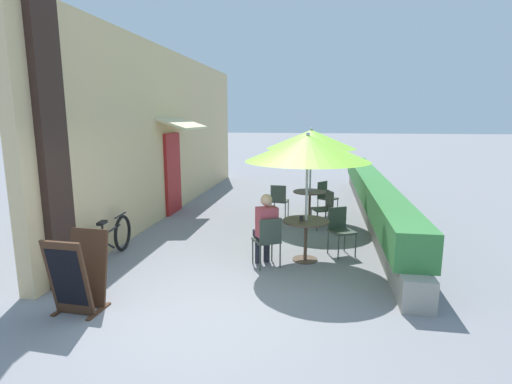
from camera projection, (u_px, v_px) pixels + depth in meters
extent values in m
plane|color=gray|center=(203.00, 314.00, 5.17)|extent=(120.00, 120.00, 0.00)
cube|color=#D6B784|center=(174.00, 132.00, 10.86)|extent=(0.24, 11.71, 4.20)
cube|color=black|center=(53.00, 146.00, 5.74)|extent=(0.12, 0.56, 4.20)
cube|color=maroon|center=(173.00, 174.00, 10.46)|extent=(0.08, 0.96, 2.10)
cube|color=beige|center=(182.00, 123.00, 10.17)|extent=(0.78, 1.80, 0.30)
cube|color=gray|center=(371.00, 207.00, 10.26)|extent=(0.44, 10.71, 0.45)
cube|color=#387A3D|center=(372.00, 188.00, 10.17)|extent=(0.60, 10.17, 0.56)
cylinder|color=brown|center=(305.00, 259.00, 7.10)|extent=(0.44, 0.44, 0.02)
cylinder|color=brown|center=(305.00, 240.00, 7.04)|extent=(0.06, 0.06, 0.71)
cylinder|color=brown|center=(306.00, 221.00, 6.97)|extent=(0.81, 0.81, 0.02)
cylinder|color=#B7B7BC|center=(306.00, 201.00, 6.90)|extent=(0.04, 0.04, 2.17)
cone|color=#8CD138|center=(308.00, 148.00, 6.73)|extent=(2.13, 2.13, 0.45)
sphere|color=#B7B7BC|center=(308.00, 134.00, 6.69)|extent=(0.07, 0.07, 0.07)
cube|color=#384238|center=(266.00, 240.00, 6.76)|extent=(0.55, 0.55, 0.04)
cube|color=#384238|center=(271.00, 231.00, 6.55)|extent=(0.34, 0.22, 0.42)
cylinder|color=#384238|center=(272.00, 249.00, 7.03)|extent=(0.02, 0.02, 0.45)
cylinder|color=#384238|center=(253.00, 251.00, 6.91)|extent=(0.02, 0.02, 0.45)
cylinder|color=#384238|center=(280.00, 255.00, 6.70)|extent=(0.02, 0.02, 0.45)
cylinder|color=#384238|center=(260.00, 258.00, 6.58)|extent=(0.02, 0.02, 0.45)
cylinder|color=#23232D|center=(267.00, 249.00, 7.00)|extent=(0.11, 0.11, 0.47)
cylinder|color=#23232D|center=(258.00, 250.00, 6.94)|extent=(0.11, 0.11, 0.47)
cube|color=#23232D|center=(264.00, 234.00, 6.83)|extent=(0.44, 0.46, 0.12)
cube|color=#AD424C|center=(267.00, 222.00, 6.68)|extent=(0.40, 0.36, 0.50)
sphere|color=tan|center=(267.00, 200.00, 6.63)|extent=(0.20, 0.20, 0.20)
cube|color=#384238|center=(342.00, 232.00, 7.28)|extent=(0.55, 0.55, 0.04)
cube|color=#384238|center=(337.00, 218.00, 7.41)|extent=(0.34, 0.22, 0.42)
cylinder|color=#384238|center=(338.00, 248.00, 7.09)|extent=(0.02, 0.02, 0.45)
cylinder|color=#384238|center=(356.00, 245.00, 7.21)|extent=(0.02, 0.02, 0.45)
cylinder|color=#384238|center=(328.00, 242.00, 7.42)|extent=(0.02, 0.02, 0.45)
cylinder|color=#384238|center=(345.00, 240.00, 7.55)|extent=(0.02, 0.02, 0.45)
cylinder|color=#232328|center=(302.00, 218.00, 6.94)|extent=(0.07, 0.07, 0.09)
cylinder|color=brown|center=(309.00, 220.00, 9.83)|extent=(0.44, 0.44, 0.02)
cylinder|color=brown|center=(310.00, 206.00, 9.76)|extent=(0.06, 0.06, 0.71)
cylinder|color=brown|center=(310.00, 192.00, 9.70)|extent=(0.81, 0.81, 0.02)
cylinder|color=#B7B7BC|center=(310.00, 177.00, 9.63)|extent=(0.04, 0.04, 2.17)
cone|color=#8CD138|center=(311.00, 139.00, 9.46)|extent=(2.13, 2.13, 0.45)
sphere|color=#B7B7BC|center=(311.00, 129.00, 9.42)|extent=(0.07, 0.07, 0.07)
cube|color=#384238|center=(328.00, 198.00, 10.26)|extent=(0.56, 0.56, 0.04)
cube|color=#384238|center=(322.00, 189.00, 10.35)|extent=(0.25, 0.32, 0.42)
cylinder|color=#384238|center=(329.00, 209.00, 10.05)|extent=(0.02, 0.02, 0.45)
cylinder|color=#384238|center=(337.00, 207.00, 10.29)|extent=(0.02, 0.02, 0.45)
cylinder|color=#384238|center=(318.00, 207.00, 10.30)|extent=(0.02, 0.02, 0.45)
cylinder|color=#384238|center=(326.00, 205.00, 10.55)|extent=(0.02, 0.02, 0.45)
cube|color=#384238|center=(280.00, 201.00, 9.95)|extent=(0.44, 0.44, 0.04)
cube|color=#384238|center=(278.00, 194.00, 9.74)|extent=(0.38, 0.08, 0.42)
cylinder|color=#384238|center=(288.00, 209.00, 10.11)|extent=(0.02, 0.02, 0.45)
cylinder|color=#384238|center=(274.00, 208.00, 10.21)|extent=(0.02, 0.02, 0.45)
cylinder|color=#384238|center=(285.00, 212.00, 9.77)|extent=(0.02, 0.02, 0.45)
cylinder|color=#384238|center=(271.00, 211.00, 9.87)|extent=(0.02, 0.02, 0.45)
cube|color=#384238|center=(322.00, 209.00, 9.03)|extent=(0.53, 0.53, 0.04)
cube|color=#384238|center=(330.00, 200.00, 9.04)|extent=(0.18, 0.36, 0.42)
cylinder|color=#384238|center=(311.00, 218.00, 9.21)|extent=(0.02, 0.02, 0.45)
cylinder|color=#384238|center=(317.00, 221.00, 8.86)|extent=(0.02, 0.02, 0.45)
cylinder|color=#384238|center=(326.00, 217.00, 9.29)|extent=(0.02, 0.02, 0.45)
cylinder|color=#384238|center=(332.00, 220.00, 8.95)|extent=(0.02, 0.02, 0.45)
torus|color=black|center=(123.00, 233.00, 7.58)|extent=(0.11, 0.68, 0.68)
torus|color=black|center=(97.00, 250.00, 6.59)|extent=(0.11, 0.68, 0.68)
cylinder|color=black|center=(110.00, 231.00, 7.05)|extent=(0.10, 0.79, 0.04)
cylinder|color=black|center=(106.00, 243.00, 6.91)|extent=(0.08, 0.58, 0.38)
cylinder|color=black|center=(102.00, 230.00, 6.76)|extent=(0.04, 0.04, 0.24)
cube|color=black|center=(102.00, 223.00, 6.74)|extent=(0.12, 0.23, 0.05)
cylinder|color=black|center=(121.00, 215.00, 7.47)|extent=(0.06, 0.46, 0.03)
cube|color=#422819|center=(88.00, 267.00, 5.36)|extent=(0.56, 0.26, 1.03)
cube|color=black|center=(89.00, 265.00, 5.37)|extent=(0.46, 0.19, 0.78)
cube|color=#422819|center=(68.00, 279.00, 4.97)|extent=(0.56, 0.26, 1.03)
cube|color=black|center=(67.00, 278.00, 4.95)|extent=(0.46, 0.19, 0.78)
cube|color=#422819|center=(99.00, 311.00, 5.21)|extent=(0.09, 0.48, 0.02)
cube|color=#422819|center=(65.00, 307.00, 5.31)|extent=(0.09, 0.48, 0.02)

